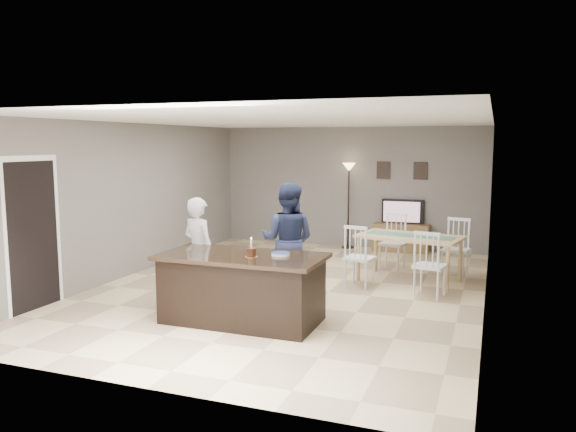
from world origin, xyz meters
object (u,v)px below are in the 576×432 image
(television, at_px, (402,212))
(tv_console, at_px, (401,238))
(dining_table, at_px, (409,244))
(kitchen_island, at_px, (242,288))
(floor_lamp, at_px, (349,182))
(birthday_cake, at_px, (251,252))
(plate_stack, at_px, (281,254))
(man, at_px, (288,240))
(woman, at_px, (199,251))

(television, bearing_deg, tv_console, 90.00)
(television, height_order, dining_table, television)
(kitchen_island, bearing_deg, floor_lamp, 89.83)
(birthday_cake, height_order, dining_table, birthday_cake)
(plate_stack, xyz_separation_m, floor_lamp, (-0.48, 5.46, 0.56))
(man, distance_m, plate_stack, 1.27)
(kitchen_island, distance_m, plate_stack, 0.69)
(birthday_cake, bearing_deg, man, 91.35)
(tv_console, xyz_separation_m, plate_stack, (-0.71, -5.44, 0.62))
(man, height_order, plate_stack, man)
(birthday_cake, relative_size, plate_stack, 1.01)
(floor_lamp, bearing_deg, woman, -100.86)
(kitchen_island, height_order, birthday_cake, birthday_cake)
(kitchen_island, height_order, woman, woman)
(tv_console, bearing_deg, kitchen_island, -102.16)
(television, bearing_deg, woman, 67.10)
(birthday_cake, relative_size, floor_lamp, 0.13)
(birthday_cake, xyz_separation_m, dining_table, (1.58, 3.02, -0.30))
(kitchen_island, bearing_deg, man, 84.14)
(kitchen_island, distance_m, tv_console, 5.70)
(tv_console, bearing_deg, plate_stack, -97.39)
(tv_console, height_order, man, man)
(dining_table, distance_m, floor_lamp, 3.27)
(tv_console, distance_m, dining_table, 2.71)
(television, xyz_separation_m, plate_stack, (-0.71, -5.51, 0.06))
(tv_console, xyz_separation_m, woman, (-2.15, -5.02, 0.49))
(tv_console, distance_m, television, 0.57)
(plate_stack, distance_m, dining_table, 3.09)
(kitchen_island, xyz_separation_m, floor_lamp, (0.02, 5.59, 1.02))
(man, distance_m, floor_lamp, 4.28)
(tv_console, height_order, dining_table, dining_table)
(floor_lamp, bearing_deg, tv_console, -0.97)
(woman, relative_size, dining_table, 0.72)
(man, xyz_separation_m, plate_stack, (0.36, -1.22, 0.04))
(man, relative_size, birthday_cake, 6.96)
(man, bearing_deg, tv_console, -109.13)
(television, height_order, woman, woman)
(television, xyz_separation_m, woman, (-2.15, -5.09, -0.08))
(television, relative_size, dining_table, 0.42)
(tv_console, relative_size, woman, 0.76)
(television, distance_m, woman, 5.53)
(kitchen_island, relative_size, television, 2.35)
(dining_table, bearing_deg, television, 112.39)
(tv_console, relative_size, plate_stack, 4.82)
(dining_table, bearing_deg, tv_console, 112.69)
(woman, xyz_separation_m, plate_stack, (1.44, -0.42, 0.13))
(kitchen_island, distance_m, dining_table, 3.43)
(woman, bearing_deg, kitchen_island, 170.04)
(television, height_order, birthday_cake, birthday_cake)
(woman, relative_size, plate_stack, 6.31)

